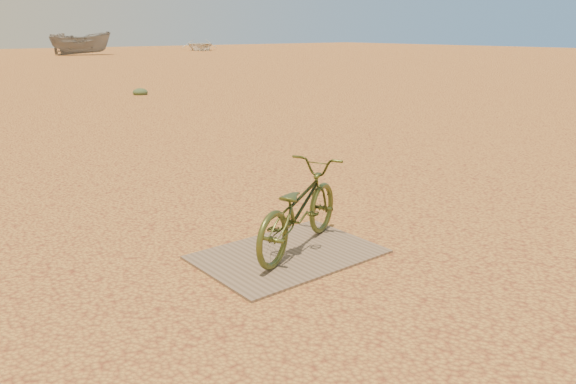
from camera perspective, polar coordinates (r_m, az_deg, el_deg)
ground at (r=4.65m, az=-2.79°, el=-7.96°), size 120.00×120.00×0.00m
plywood_board at (r=4.92m, az=-0.00°, el=-6.36°), size 1.53×1.06×0.02m
bicycle at (r=4.89m, az=1.04°, el=-1.63°), size 1.52×1.04×0.76m
boat_mid_right at (r=47.06m, az=-20.28°, el=13.98°), size 4.76×2.72×1.74m
boat_far_right at (r=55.04m, az=-8.94°, el=14.54°), size 5.22×5.80×0.99m
kale_b at (r=17.79m, az=-14.77°, el=9.54°), size 0.45×0.45×0.25m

